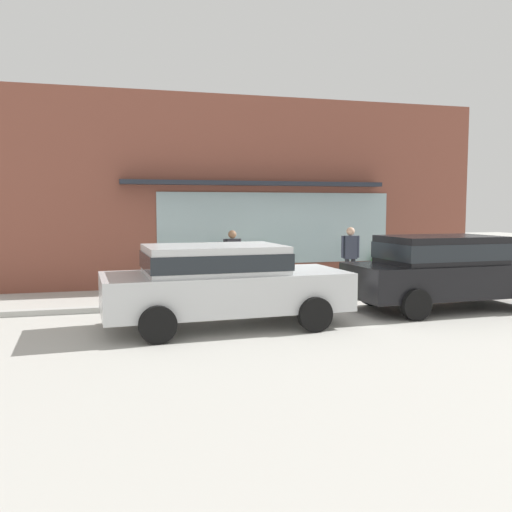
% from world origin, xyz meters
% --- Properties ---
extents(ground_plane, '(60.00, 60.00, 0.00)m').
position_xyz_m(ground_plane, '(0.00, 0.00, 0.00)').
color(ground_plane, '#B2AFA8').
extents(curb_strip, '(14.00, 0.24, 0.12)m').
position_xyz_m(curb_strip, '(0.00, -0.20, 0.06)').
color(curb_strip, '#B2B2AD').
rests_on(curb_strip, ground_plane).
extents(storefront, '(14.00, 0.81, 5.39)m').
position_xyz_m(storefront, '(0.01, 3.19, 2.64)').
color(storefront, brown).
rests_on(storefront, ground_plane).
extents(fire_hydrant, '(0.38, 0.34, 0.87)m').
position_xyz_m(fire_hydrant, '(-0.24, 1.11, 0.44)').
color(fire_hydrant, '#4C8C47').
rests_on(fire_hydrant, ground_plane).
extents(pedestrian_with_handbag, '(0.65, 0.22, 1.64)m').
position_xyz_m(pedestrian_with_handbag, '(-0.93, 1.79, 0.95)').
color(pedestrian_with_handbag, brown).
rests_on(pedestrian_with_handbag, ground_plane).
extents(pedestrian_passerby, '(0.51, 0.23, 1.70)m').
position_xyz_m(pedestrian_passerby, '(2.26, 1.44, 1.01)').
color(pedestrian_passerby, '#232328').
rests_on(pedestrian_passerby, ground_plane).
extents(parked_car_black, '(4.49, 2.07, 1.62)m').
position_xyz_m(parked_car_black, '(3.02, -1.79, 0.91)').
color(parked_car_black, black).
rests_on(parked_car_black, ground_plane).
extents(parked_car_silver, '(4.63, 2.24, 1.54)m').
position_xyz_m(parked_car_silver, '(-2.06, -2.25, 0.88)').
color(parked_car_silver, silver).
rests_on(parked_car_silver, ground_plane).
extents(potted_plant_near_hydrant, '(0.36, 0.36, 0.54)m').
position_xyz_m(potted_plant_near_hydrant, '(-2.86, 2.35, 0.27)').
color(potted_plant_near_hydrant, '#B7B2A3').
rests_on(potted_plant_near_hydrant, ground_plane).
extents(potted_plant_doorstep, '(0.44, 0.44, 1.27)m').
position_xyz_m(potted_plant_doorstep, '(-1.54, 2.56, 0.61)').
color(potted_plant_doorstep, '#B7B2A3').
rests_on(potted_plant_doorstep, ground_plane).
extents(potted_plant_corner_tall, '(0.45, 0.45, 0.74)m').
position_xyz_m(potted_plant_corner_tall, '(0.48, 2.45, 0.43)').
color(potted_plant_corner_tall, '#B7B2A3').
rests_on(potted_plant_corner_tall, ground_plane).
extents(potted_plant_window_right, '(0.28, 0.28, 1.33)m').
position_xyz_m(potted_plant_window_right, '(-0.43, 2.47, 0.64)').
color(potted_plant_window_right, '#9E6042').
rests_on(potted_plant_window_right, ground_plane).
extents(potted_plant_trailing_edge, '(0.31, 0.31, 0.86)m').
position_xyz_m(potted_plant_trailing_edge, '(4.85, 2.63, 0.41)').
color(potted_plant_trailing_edge, '#4C4C51').
rests_on(potted_plant_trailing_edge, ground_plane).
extents(potted_plant_by_entrance, '(0.54, 0.54, 0.84)m').
position_xyz_m(potted_plant_by_entrance, '(3.85, 2.78, 0.48)').
color(potted_plant_by_entrance, '#B7B2A3').
rests_on(potted_plant_by_entrance, ground_plane).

